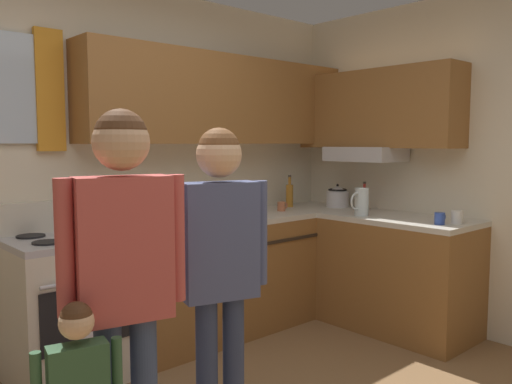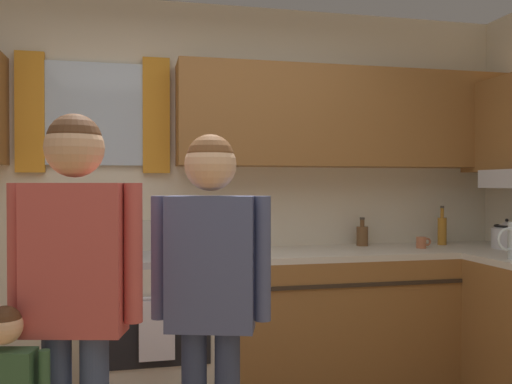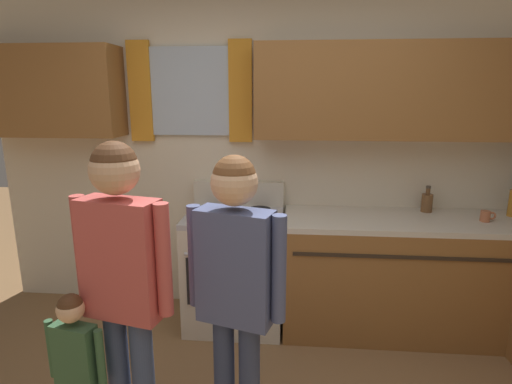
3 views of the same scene
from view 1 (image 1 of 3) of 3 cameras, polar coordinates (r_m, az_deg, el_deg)
name	(u,v)px [view 1 (image 1 of 3)]	position (r m, az deg, el deg)	size (l,w,h in m)	color
back_wall_unit	(98,138)	(3.78, -16.85, 5.59)	(4.60, 0.42, 2.60)	beige
right_wall_unit	(491,153)	(4.21, 24.17, 3.85)	(0.52, 4.05, 2.60)	beige
kitchen_counter_run	(300,271)	(4.27, 4.77, -8.52)	(2.18, 1.78, 0.90)	brown
stove_oven	(71,305)	(3.54, -19.45, -11.46)	(0.74, 0.67, 1.10)	beige
bottle_oil_amber	(290,195)	(4.71, 3.67, -0.31)	(0.06, 0.06, 0.29)	#B27223
bottle_sauce_red	(364,200)	(4.54, 11.68, -0.83)	(0.06, 0.06, 0.25)	red
bottle_squat_brown	(233,203)	(4.36, -2.47, -1.18)	(0.08, 0.08, 0.21)	brown
mug_ceramic_white	(457,217)	(4.01, 21.02, -2.54)	(0.13, 0.08, 0.09)	white
cup_terracotta	(282,206)	(4.44, 2.82, -1.56)	(0.11, 0.07, 0.08)	#B76642
mug_cobalt_blue	(440,218)	(3.93, 19.38, -2.72)	(0.11, 0.07, 0.08)	#2D479E
stovetop_kettle	(338,196)	(4.76, 8.86, -0.47)	(0.27, 0.20, 0.21)	silver
water_pitcher	(361,202)	(4.22, 11.35, -1.04)	(0.19, 0.11, 0.22)	silver
adult_holding_child	(124,264)	(2.11, -14.17, -7.56)	(0.49, 0.23, 1.60)	#38476B
adult_in_plaid	(220,253)	(2.43, -3.98, -6.60)	(0.47, 0.24, 1.54)	#2D3856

